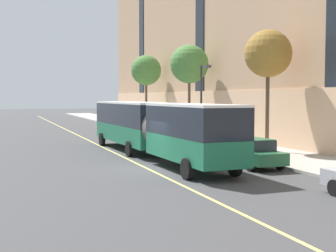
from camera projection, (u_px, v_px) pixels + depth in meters
The scene contains 14 objects.
ground_plane at pixel (147, 169), 24.69m from camera, with size 260.00×260.00×0.00m, color #424244.
sidewalk at pixel (271, 154), 30.73m from camera, with size 5.39×160.00×0.15m, color #ADA89E.
city_bus at pixel (152, 125), 29.38m from camera, with size 3.36×19.81×3.45m.
parked_car_darkgray_0 at pixel (148, 130), 43.39m from camera, with size 2.11×4.47×1.56m.
parked_car_green_1 at pixel (252, 152), 25.41m from camera, with size 2.02×4.76×1.56m.
parked_car_navy_2 at pixel (168, 135), 37.61m from camera, with size 2.11×4.40×1.56m.
parked_car_champagne_5 at pixel (114, 123), 55.09m from camera, with size 2.06×4.68×1.56m.
parked_car_darkgray_6 at pixel (201, 141), 31.88m from camera, with size 1.96×4.24×1.56m.
street_tree_mid_block at pixel (268, 54), 31.30m from camera, with size 3.19×3.19×8.15m.
street_tree_far_uptown at pixel (189, 64), 44.20m from camera, with size 3.66×3.66×8.59m.
street_tree_far_downtown at pixel (146, 71), 57.10m from camera, with size 3.68×3.68×8.76m.
street_lamp at pixel (203, 95), 35.68m from camera, with size 0.36×1.48×6.07m.
fire_hydrant at pixel (147, 129), 49.01m from camera, with size 0.42×0.24×0.72m.
lane_centerline at pixel (133, 161), 27.53m from camera, with size 0.16×140.00×0.01m, color #E0D66B.
Camera 1 is at (-7.29, -23.42, 3.80)m, focal length 50.00 mm.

